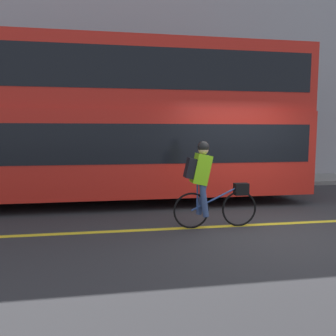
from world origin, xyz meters
TOP-DOWN VIEW (x-y plane):
  - ground_plane at (0.00, 0.00)m, footprint 80.00×80.00m
  - road_center_line at (0.00, 0.25)m, footprint 50.00×0.14m
  - sidewalk_curb at (0.00, 5.46)m, footprint 60.00×1.99m
  - building_facade at (0.00, 6.60)m, footprint 60.00×0.30m
  - bus at (-2.94, 2.86)m, footprint 9.83×2.46m
  - cyclist_on_bike at (-1.12, 0.22)m, footprint 1.59×0.32m
  - street_sign_post at (-0.29, 5.35)m, footprint 0.36×0.09m

SIDE VIEW (x-z plane):
  - ground_plane at x=0.00m, z-range 0.00..0.00m
  - road_center_line at x=0.00m, z-range 0.00..0.01m
  - sidewalk_curb at x=0.00m, z-range 0.00..0.13m
  - cyclist_on_bike at x=-1.12m, z-range 0.06..1.67m
  - street_sign_post at x=-0.29m, z-range 0.27..2.49m
  - bus at x=-2.94m, z-range 0.20..4.06m
  - building_facade at x=0.00m, z-range 0.00..8.65m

